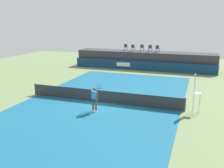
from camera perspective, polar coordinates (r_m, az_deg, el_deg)
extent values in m
plane|color=#6B7F51|center=(22.79, 0.68, -1.84)|extent=(48.00, 48.00, 0.00)
cube|color=#16597A|center=(20.10, -2.07, -4.07)|extent=(12.00, 22.00, 0.00)
cube|color=navy|center=(32.53, 6.63, 4.04)|extent=(18.00, 0.20, 1.20)
cube|color=white|center=(33.02, 2.52, 4.38)|extent=(1.80, 0.02, 0.50)
cube|color=#38383D|center=(34.19, 7.33, 5.36)|extent=(18.00, 2.80, 2.20)
cylinder|color=#2D3D56|center=(34.99, 3.58, 7.83)|extent=(0.04, 0.04, 0.44)
cylinder|color=#2D3D56|center=(35.10, 2.94, 7.86)|extent=(0.04, 0.04, 0.44)
cylinder|color=#2D3D56|center=(34.60, 3.38, 7.77)|extent=(0.04, 0.04, 0.44)
cylinder|color=#2D3D56|center=(34.72, 2.74, 7.80)|extent=(0.04, 0.04, 0.44)
cube|color=#2D3D56|center=(34.83, 3.16, 8.20)|extent=(0.45, 0.45, 0.03)
cube|color=#2D3D56|center=(34.61, 3.07, 8.53)|extent=(0.44, 0.03, 0.42)
cylinder|color=#2D3D56|center=(34.24, 5.16, 7.66)|extent=(0.04, 0.04, 0.44)
cylinder|color=#2D3D56|center=(34.35, 4.50, 7.70)|extent=(0.04, 0.04, 0.44)
cylinder|color=#2D3D56|center=(33.85, 4.98, 7.59)|extent=(0.04, 0.04, 0.44)
cylinder|color=#2D3D56|center=(33.96, 4.31, 7.63)|extent=(0.04, 0.04, 0.44)
cube|color=#2D3D56|center=(34.07, 4.75, 8.04)|extent=(0.45, 0.45, 0.03)
cube|color=#2D3D56|center=(33.85, 4.66, 8.38)|extent=(0.44, 0.03, 0.42)
cylinder|color=#2D3D56|center=(34.53, 7.09, 7.67)|extent=(0.04, 0.04, 0.44)
cylinder|color=#2D3D56|center=(34.59, 6.42, 7.70)|extent=(0.04, 0.04, 0.44)
cylinder|color=#2D3D56|center=(34.14, 7.00, 7.60)|extent=(0.04, 0.04, 0.44)
cylinder|color=#2D3D56|center=(34.19, 6.32, 7.63)|extent=(0.04, 0.04, 0.44)
cube|color=#2D3D56|center=(34.33, 6.72, 8.04)|extent=(0.48, 0.48, 0.03)
cube|color=#2D3D56|center=(34.11, 6.68, 8.38)|extent=(0.44, 0.06, 0.42)
cylinder|color=#2D3D56|center=(34.10, 8.93, 7.52)|extent=(0.04, 0.04, 0.44)
cylinder|color=#2D3D56|center=(34.18, 8.26, 7.56)|extent=(0.04, 0.04, 0.44)
cylinder|color=#2D3D56|center=(33.71, 8.80, 7.45)|extent=(0.04, 0.04, 0.44)
cylinder|color=#2D3D56|center=(33.78, 8.12, 7.49)|extent=(0.04, 0.04, 0.44)
cube|color=#2D3D56|center=(33.91, 8.54, 7.90)|extent=(0.44, 0.44, 0.03)
cube|color=#2D3D56|center=(33.69, 8.49, 8.24)|extent=(0.44, 0.03, 0.42)
cylinder|color=#2D3D56|center=(33.68, 10.53, 7.37)|extent=(0.04, 0.04, 0.44)
cylinder|color=#2D3D56|center=(33.78, 9.86, 7.42)|extent=(0.04, 0.04, 0.44)
cylinder|color=#2D3D56|center=(33.29, 10.36, 7.30)|extent=(0.04, 0.04, 0.44)
cylinder|color=#2D3D56|center=(33.39, 9.68, 7.35)|extent=(0.04, 0.04, 0.44)
cube|color=#2D3D56|center=(33.51, 10.12, 7.76)|extent=(0.47, 0.47, 0.03)
cube|color=#2D3D56|center=(33.28, 10.05, 8.11)|extent=(0.44, 0.06, 0.42)
cylinder|color=white|center=(18.45, 18.93, -4.28)|extent=(0.04, 0.04, 1.40)
cylinder|color=white|center=(18.83, 18.81, -3.89)|extent=(0.04, 0.04, 1.40)
cylinder|color=white|center=(18.41, 17.68, -4.22)|extent=(0.04, 0.04, 1.40)
cylinder|color=white|center=(18.79, 17.59, -3.83)|extent=(0.04, 0.04, 1.40)
cube|color=white|center=(18.42, 18.43, -1.94)|extent=(0.49, 0.49, 0.03)
cube|color=white|center=(18.23, 17.95, 0.15)|extent=(0.07, 0.44, 1.33)
cube|color=#2D2D2D|center=(19.96, -2.08, -2.78)|extent=(12.40, 0.02, 0.95)
cylinder|color=#4C4C51|center=(22.87, -16.71, -1.10)|extent=(0.10, 0.10, 1.00)
cylinder|color=#4C4C51|center=(18.70, 15.96, -4.45)|extent=(0.10, 0.10, 1.00)
cube|color=white|center=(18.08, -3.57, -6.06)|extent=(0.17, 0.28, 0.10)
cylinder|color=brown|center=(17.93, -3.59, -4.68)|extent=(0.14, 0.14, 0.82)
cube|color=white|center=(18.21, -4.19, -5.92)|extent=(0.17, 0.28, 0.10)
cylinder|color=brown|center=(18.06, -4.22, -4.55)|extent=(0.14, 0.14, 0.82)
cube|color=#333338|center=(17.89, -3.93, -3.61)|extent=(0.38, 0.28, 0.24)
cube|color=#338CCC|center=(17.78, -3.94, -2.51)|extent=(0.39, 0.27, 0.56)
sphere|color=brown|center=(17.66, -3.97, -1.08)|extent=(0.22, 0.22, 0.22)
cylinder|color=brown|center=(17.66, -3.30, -2.69)|extent=(0.09, 0.09, 0.60)
cylinder|color=brown|center=(18.04, -4.09, -1.26)|extent=(0.21, 0.61, 0.14)
cylinder|color=black|center=(18.37, -3.34, -0.88)|extent=(0.30, 0.09, 0.03)
torus|color=black|center=(18.60, -2.84, -0.68)|extent=(0.30, 0.09, 0.30)
sphere|color=#D8EA33|center=(17.82, 2.65, -6.40)|extent=(0.07, 0.07, 0.07)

